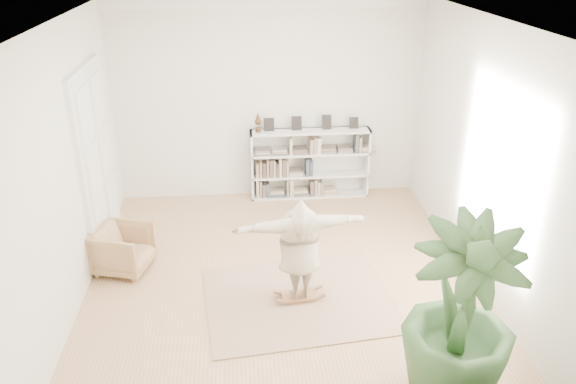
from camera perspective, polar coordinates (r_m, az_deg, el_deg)
The scene contains 9 objects.
floor at distance 8.21m, azimuth -0.56°, elevation -8.83°, with size 6.00×6.00×0.00m, color #A48355.
room_shell at distance 9.83m, azimuth -2.15°, elevation 18.72°, with size 6.00×6.00×6.00m.
doors at distance 8.96m, azimuth -18.83°, elevation 2.87°, with size 0.09×1.78×2.92m.
bookshelf at distance 10.47m, azimuth 2.20°, elevation 2.84°, with size 2.20×0.35×1.64m.
armchair at distance 8.60m, azimuth -16.39°, elevation -5.58°, with size 0.73×0.75×0.69m, color tan.
rug at distance 7.79m, azimuth 1.15°, elevation -10.80°, with size 2.50×2.00×0.02m, color tan.
rocker_board at distance 7.76m, azimuth 1.15°, elevation -10.47°, with size 0.50×0.33×0.10m.
person at distance 7.34m, azimuth 1.20°, elevation -5.57°, with size 1.75×0.48×1.43m, color #BCA98D.
houseplant at distance 6.06m, azimuth 17.13°, elevation -11.86°, with size 1.16×1.16×2.07m, color #305329.
Camera 1 is at (-0.55, -6.82, 4.54)m, focal length 35.00 mm.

